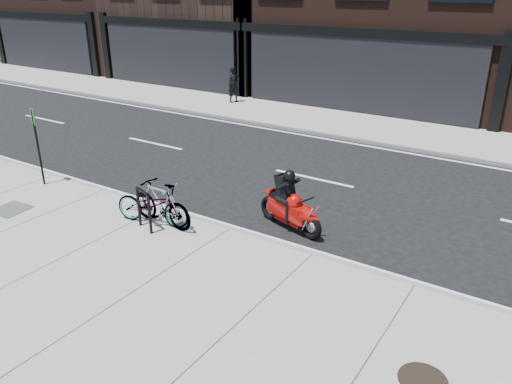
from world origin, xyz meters
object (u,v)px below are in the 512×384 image
Objects in this scene: motorcycle at (293,207)px; pedestrian at (234,85)px; bicycle_front at (153,204)px; bicycle_rear at (162,203)px; sign_post at (37,140)px; utility_grate at (11,209)px; manhole_cover at (423,380)px; bike_rack at (144,206)px.

motorcycle is 12.35m from pedestrian.
bicycle_front is 1.05× the size of bicycle_rear.
sign_post is at bearing -145.34° from pedestrian.
bicycle_front is 3.60m from utility_grate.
bicycle_front is 1.12× the size of pedestrian.
bicycle_front is at bearing 14.62° from sign_post.
bicycle_rear reaches higher than bicycle_front.
motorcycle is at bearing 125.78° from bicycle_rear.
motorcycle is 4.88m from manhole_cover.
motorcycle is (2.58, 1.61, -0.03)m from bicycle_front.
sign_post is (-4.27, 0.06, 0.70)m from bicycle_rear.
sign_post reaches higher than utility_grate.
utility_grate is (-3.33, -1.29, -0.45)m from bicycle_front.
bike_rack is 12.52m from pedestrian.
pedestrian reaches higher than motorcycle.
bicycle_front is 2.65× the size of manhole_cover.
motorcycle reaches higher than bicycle_rear.
manhole_cover is (3.74, -3.12, -0.42)m from motorcycle.
pedestrian is at bearing 14.27° from bicycle_front.
sign_post is (1.49, -10.75, 0.42)m from pedestrian.
sign_post is (-6.64, -1.47, 0.78)m from motorcycle.
bike_rack is 0.51× the size of motorcycle.
bicycle_rear is 12.26m from pedestrian.
bicycle_front is 0.87× the size of sign_post.
pedestrian is at bearing 114.48° from sign_post.
pedestrian is 10.86m from sign_post.
bike_rack is 1.22× the size of utility_grate.
bike_rack is 6.40m from manhole_cover.
motorcycle is 2.72× the size of manhole_cover.
bicycle_front is 0.97× the size of motorcycle.
manhole_cover is at bearing -109.50° from pedestrian.
utility_grate is at bearing 98.46° from bicycle_front.
sign_post is (-10.38, 1.65, 1.20)m from manhole_cover.
manhole_cover is at bearing -10.90° from bike_rack.
bicycle_front is 4.14m from sign_post.
sign_post is at bearing -151.63° from motorcycle.
pedestrian is (-5.56, 10.89, 0.32)m from bicycle_front.
pedestrian reaches higher than bicycle_rear.
motorcycle reaches higher than bicycle_front.
bike_rack reaches higher than manhole_cover.
bike_rack is 3.17m from motorcycle.
pedestrian is (-5.76, 10.82, 0.28)m from bicycle_rear.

